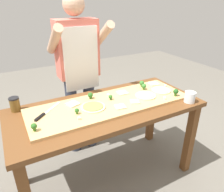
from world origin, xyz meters
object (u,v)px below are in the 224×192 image
pizza_slice_far_left (73,104)px  broccoli_floret_front_mid (144,86)px  broccoli_floret_back_mid (176,92)px  sauce_jar (15,104)px  pizza_whole_cheese_artichoke (145,95)px  flour_cup (190,98)px  cheese_crumble_d (108,95)px  broccoli_floret_center_right (111,97)px  pizza_whole_white_garlic (161,90)px  pizza_slice_center (154,84)px  pizza_slice_near_left (122,93)px  broccoli_floret_back_left (34,127)px  broccoli_floret_front_left (90,95)px  cheese_crumble_c (165,86)px  pizza_slice_near_right (135,102)px  prep_table (107,118)px  pizza_slice_far_right (120,107)px  cook_center (78,67)px  pizza_whole_pesto_green (93,107)px  cheese_crumble_a (164,98)px  broccoli_floret_back_right (142,83)px  cheese_crumble_b (79,118)px  chefs_knife (45,113)px  broccoli_floret_center_left (77,111)px

pizza_slice_far_left → broccoli_floret_front_mid: bearing=-2.1°
broccoli_floret_back_mid → sauce_jar: sauce_jar is taller
pizza_whole_cheese_artichoke → flour_cup: flour_cup is taller
sauce_jar → cheese_crumble_d: bearing=-11.4°
pizza_slice_far_left → flour_cup: 1.01m
pizza_slice_far_left → sauce_jar: sauce_jar is taller
pizza_slice_far_left → broccoli_floret_center_right: 0.33m
pizza_whole_white_garlic → pizza_slice_center: (0.04, 0.17, -0.00)m
pizza_slice_near_left → broccoli_floret_back_left: size_ratio=1.57×
broccoli_floret_front_left → cheese_crumble_c: broccoli_floret_front_left is taller
pizza_slice_near_right → broccoli_floret_center_right: bearing=137.3°
broccoli_floret_front_mid → cheese_crumble_d: (-0.37, 0.03, -0.02)m
broccoli_floret_center_right → cheese_crumble_c: (0.62, -0.00, -0.02)m
cheese_crumble_c → pizza_slice_center: bearing=120.4°
broccoli_floret_center_right → pizza_slice_center: bearing=10.5°
pizza_whole_cheese_artichoke → pizza_slice_far_left: 0.65m
prep_table → broccoli_floret_back_mid: broccoli_floret_back_mid is taller
pizza_slice_far_right → cook_center: cook_center is taller
prep_table → pizza_slice_far_left: size_ratio=17.33×
pizza_whole_pesto_green → broccoli_floret_front_mid: (0.58, 0.10, 0.03)m
pizza_slice_far_left → sauce_jar: (-0.43, 0.16, 0.03)m
broccoli_floret_back_mid → pizza_slice_far_left: bearing=162.1°
pizza_slice_far_right → cheese_crumble_a: size_ratio=3.98×
pizza_whole_pesto_green → pizza_whole_cheese_artichoke: 0.51m
broccoli_floret_back_mid → broccoli_floret_back_right: 0.35m
broccoli_floret_back_mid → sauce_jar: 1.37m
pizza_whole_pesto_green → sauce_jar: bearing=152.5°
pizza_whole_pesto_green → broccoli_floret_back_right: broccoli_floret_back_right is taller
broccoli_floret_center_right → cheese_crumble_b: 0.40m
chefs_knife → pizza_whole_pesto_green: bearing=-12.7°
broccoli_floret_center_left → flour_cup: bearing=-13.9°
cheese_crumble_a → broccoli_floret_back_mid: bearing=1.7°
pizza_whole_cheese_artichoke → broccoli_floret_back_left: bearing=-174.9°
pizza_whole_pesto_green → broccoli_floret_front_left: broccoli_floret_front_left is taller
broccoli_floret_back_mid → flour_cup: bearing=-65.5°
pizza_whole_cheese_artichoke → pizza_slice_center: 0.31m
chefs_knife → cheese_crumble_d: cheese_crumble_d is taller
sauce_jar → broccoli_floret_back_mid: bearing=-18.7°
broccoli_floret_center_left → broccoli_floret_back_right: 0.78m
pizza_slice_near_right → broccoli_floret_back_left: 0.83m
pizza_whole_white_garlic → pizza_whole_cheese_artichoke: size_ratio=0.97×
pizza_whole_white_garlic → flour_cup: flour_cup is taller
cheese_crumble_b → cheese_crumble_a: bearing=-2.8°
broccoli_floret_back_left → broccoli_floret_back_mid: 1.22m
cheese_crumble_b → pizza_whole_white_garlic: bearing=7.5°
broccoli_floret_back_mid → flour_cup: (0.05, -0.12, -0.02)m
pizza_whole_pesto_green → pizza_slice_near_right: 0.36m
pizza_slice_center → broccoli_floret_center_right: 0.57m
chefs_knife → pizza_whole_cheese_artichoke: bearing=-7.0°
pizza_whole_pesto_green → cheese_crumble_a: cheese_crumble_a is taller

